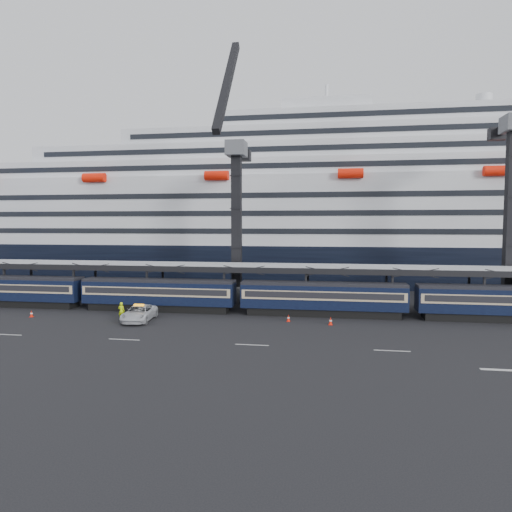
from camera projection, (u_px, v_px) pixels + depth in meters
The scene contains 10 objects.
ground at pixel (408, 340), 42.07m from camera, with size 260.00×260.00×0.00m, color black.
train at pixel (352, 298), 52.49m from camera, with size 133.05×3.00×4.05m.
canopy at pixel (389, 269), 55.50m from camera, with size 130.00×6.25×5.53m.
cruise_ship at pixel (362, 215), 86.69m from camera, with size 214.09×28.84×34.00m.
crane_dark_near at pixel (236, 215), 62.68m from camera, with size 4.50×17.75×35.08m.
pickup_truck at pixel (139, 313), 50.30m from camera, with size 2.84×6.15×1.71m, color silver.
worker at pixel (121, 311), 50.90m from camera, with size 0.72×0.48×1.98m, color #C7EE0C.
traffic_cone_b at pixel (31, 314), 52.44m from camera, with size 0.39×0.39×0.78m.
traffic_cone_c at pixel (288, 318), 50.07m from camera, with size 0.38×0.38×0.76m.
traffic_cone_d at pixel (331, 321), 48.34m from camera, with size 0.43×0.43×0.85m.
Camera 1 is at (-7.44, -43.12, 10.67)m, focal length 32.00 mm.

